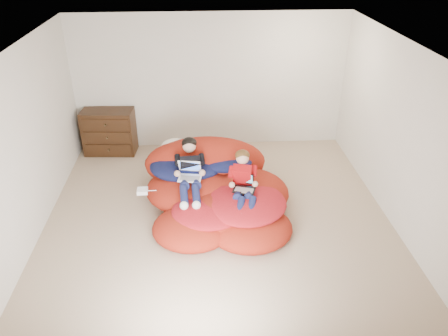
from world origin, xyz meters
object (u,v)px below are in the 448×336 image
(dresser, at_px, (109,132))
(younger_boy, at_px, (244,180))
(older_boy, at_px, (190,168))
(laptop_black, at_px, (244,185))
(laptop_white, at_px, (190,173))
(beanbag_pile, at_px, (215,190))

(dresser, relative_size, younger_boy, 1.06)
(dresser, bearing_deg, older_boy, -51.42)
(dresser, bearing_deg, younger_boy, -44.40)
(younger_boy, xyz_separation_m, laptop_black, (0.00, -0.03, -0.07))
(younger_boy, height_order, laptop_white, younger_boy)
(beanbag_pile, relative_size, laptop_white, 6.23)
(beanbag_pile, bearing_deg, laptop_white, -172.64)
(dresser, bearing_deg, laptop_black, -44.77)
(younger_boy, relative_size, laptop_white, 2.36)
(laptop_white, bearing_deg, older_boy, 90.00)
(dresser, relative_size, beanbag_pile, 0.40)
(beanbag_pile, height_order, younger_boy, younger_boy)
(dresser, distance_m, beanbag_pile, 2.70)
(dresser, xyz_separation_m, laptop_white, (1.51, -1.98, 0.20))
(beanbag_pile, relative_size, older_boy, 2.12)
(beanbag_pile, height_order, older_boy, older_boy)
(laptop_black, bearing_deg, beanbag_pile, 140.74)
(laptop_white, relative_size, laptop_black, 1.01)
(laptop_white, bearing_deg, dresser, 127.24)
(laptop_black, bearing_deg, laptop_white, 160.51)
(dresser, height_order, older_boy, older_boy)
(younger_boy, bearing_deg, dresser, 135.60)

